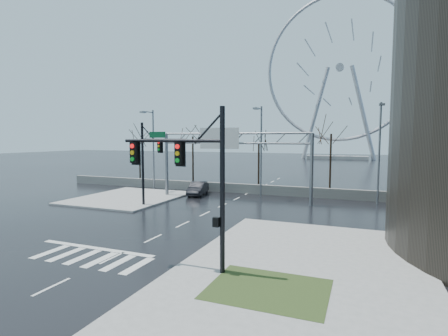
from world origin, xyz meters
The scene contains 18 objects.
ground centered at (0.00, 0.00, 0.00)m, with size 260.00×260.00×0.00m, color black.
sidewalk_right_ext centered at (10.00, 2.00, 0.07)m, with size 12.00×10.00×0.15m, color gray.
sidewalk_far centered at (-11.00, 12.00, 0.07)m, with size 10.00×12.00×0.15m, color gray.
grass_strip centered at (9.00, -5.00, 0.15)m, with size 5.00×4.00×0.02m, color #253516.
barrier_wall centered at (0.00, 20.00, 0.55)m, with size 52.00×0.50×1.10m, color slate.
signal_mast_near centered at (5.14, -4.04, 4.87)m, with size 5.52×0.41×8.00m.
signal_mast_far centered at (-5.87, 8.96, 4.83)m, with size 4.72×0.41×8.00m.
sign_gantry centered at (-0.38, 14.96, 5.18)m, with size 16.36×0.40×7.60m.
streetlight_left centered at (-12.00, 18.16, 5.89)m, with size 0.50×2.55×10.00m.
streetlight_mid centered at (2.00, 18.16, 5.89)m, with size 0.50×2.55×10.00m.
streetlight_right centered at (14.00, 18.16, 5.89)m, with size 0.50×2.55×10.00m.
tree_far_left centered at (-18.00, 24.00, 5.57)m, with size 3.50×3.50×7.00m.
tree_left centered at (-9.00, 23.50, 5.98)m, with size 3.75×3.75×7.50m.
tree_center centered at (0.00, 24.50, 5.17)m, with size 3.25×3.25×6.50m.
tree_right centered at (9.00, 23.50, 6.22)m, with size 3.90×3.90×7.80m.
tree_far_right centered at (17.00, 24.00, 5.41)m, with size 3.40×3.40×6.80m.
ferris_wheel centered at (5.00, 95.00, 26.13)m, with size 45.00×6.00×50.91m.
car centered at (-4.97, 16.78, 0.77)m, with size 1.62×4.65×1.53m, color black.
Camera 1 is at (12.58, -18.97, 6.54)m, focal length 28.00 mm.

